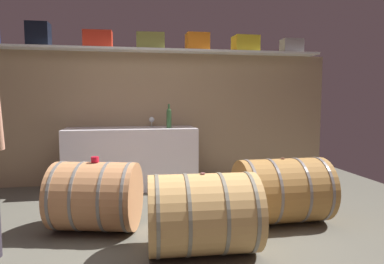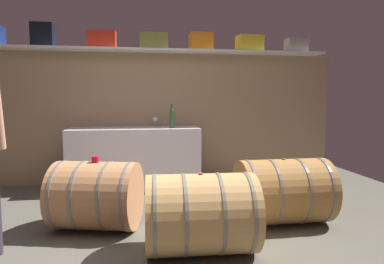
% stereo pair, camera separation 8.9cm
% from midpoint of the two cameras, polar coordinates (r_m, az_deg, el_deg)
% --- Properties ---
extents(ground_plane, '(6.77, 8.18, 0.02)m').
position_cam_midpoint_polar(ground_plane, '(3.60, -5.77, -15.02)').
color(ground_plane, '#57554A').
extents(back_wall_panel, '(5.57, 0.10, 1.92)m').
position_cam_midpoint_polar(back_wall_panel, '(5.24, -7.52, 2.29)').
color(back_wall_panel, '#9D8363').
rests_on(back_wall_panel, ground).
extents(high_shelf_board, '(5.12, 0.40, 0.03)m').
position_cam_midpoint_polar(high_shelf_board, '(5.13, -7.58, 13.16)').
color(high_shelf_board, silver).
rests_on(high_shelf_board, back_wall_panel).
extents(toolcase_black, '(0.29, 0.25, 0.32)m').
position_cam_midpoint_polar(toolcase_black, '(5.30, -24.46, 14.41)').
color(toolcase_black, black).
rests_on(toolcase_black, high_shelf_board).
extents(toolcase_red, '(0.40, 0.21, 0.24)m').
position_cam_midpoint_polar(toolcase_red, '(5.17, -15.76, 14.48)').
color(toolcase_red, red).
rests_on(toolcase_red, high_shelf_board).
extents(toolcase_olive, '(0.41, 0.31, 0.23)m').
position_cam_midpoint_polar(toolcase_olive, '(5.15, -7.35, 14.59)').
color(toolcase_olive, olive).
rests_on(toolcase_olive, high_shelf_board).
extents(toolcase_orange, '(0.32, 0.29, 0.25)m').
position_cam_midpoint_polar(toolcase_orange, '(5.24, 0.37, 14.60)').
color(toolcase_orange, orange).
rests_on(toolcase_orange, high_shelf_board).
extents(toolcase_yellow, '(0.37, 0.29, 0.24)m').
position_cam_midpoint_polar(toolcase_yellow, '(5.42, 8.32, 14.17)').
color(toolcase_yellow, gold).
rests_on(toolcase_yellow, high_shelf_board).
extents(toolcase_grey, '(0.31, 0.21, 0.21)m').
position_cam_midpoint_polar(toolcase_grey, '(5.70, 15.67, 13.48)').
color(toolcase_grey, gray).
rests_on(toolcase_grey, high_shelf_board).
extents(work_cabinet, '(1.79, 0.62, 0.85)m').
position_cam_midpoint_polar(work_cabinet, '(4.93, -10.46, -4.24)').
color(work_cabinet, white).
rests_on(work_cabinet, ground).
extents(wine_bottle_green, '(0.07, 0.07, 0.33)m').
position_cam_midpoint_polar(wine_bottle_green, '(4.79, -4.36, 2.40)').
color(wine_bottle_green, '#315530').
rests_on(wine_bottle_green, work_cabinet).
extents(wine_glass, '(0.08, 0.08, 0.14)m').
position_cam_midpoint_polar(wine_glass, '(5.08, -7.18, 1.99)').
color(wine_glass, white).
rests_on(wine_glass, work_cabinet).
extents(wine_barrel_near, '(0.91, 0.82, 0.66)m').
position_cam_midpoint_polar(wine_barrel_near, '(3.47, -16.29, -10.10)').
color(wine_barrel_near, tan).
rests_on(wine_barrel_near, ground).
extents(wine_barrel_far, '(0.90, 0.66, 0.66)m').
position_cam_midpoint_polar(wine_barrel_far, '(3.64, 13.94, -9.34)').
color(wine_barrel_far, '#A07139').
rests_on(wine_barrel_far, ground).
extents(wine_barrel_flank, '(0.90, 0.69, 0.66)m').
position_cam_midpoint_polar(wine_barrel_flank, '(2.86, 0.85, -13.32)').
color(wine_barrel_flank, tan).
rests_on(wine_barrel_flank, ground).
extents(tasting_cup, '(0.07, 0.07, 0.05)m').
position_cam_midpoint_polar(tasting_cup, '(3.40, -16.45, -4.36)').
color(tasting_cup, red).
rests_on(tasting_cup, wine_barrel_near).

